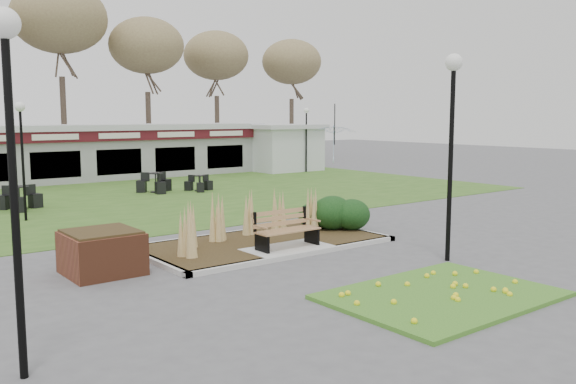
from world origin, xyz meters
TOP-DOWN VIEW (x-y plane):
  - ground at (0.00, 0.00)m, footprint 100.00×100.00m
  - lawn at (0.00, 12.00)m, footprint 34.00×16.00m
  - flower_bed at (0.00, -4.60)m, footprint 4.20×3.00m
  - planting_bed at (1.27, 1.35)m, footprint 6.75×3.40m
  - park_bench at (0.00, 0.25)m, footprint 1.70×0.66m
  - brick_planter at (-4.40, 1.00)m, footprint 1.50×1.50m
  - food_pavilion at (0.00, 19.96)m, footprint 24.60×3.40m
  - service_hut at (13.50, 18.00)m, footprint 4.40×3.40m
  - tree_backdrop at (0.00, 28.00)m, footprint 47.24×5.24m
  - lamp_post_near_left at (-7.17, -3.50)m, footprint 0.39×0.39m
  - lamp_post_near_right at (2.46, -2.82)m, footprint 0.40×0.40m
  - lamp_post_mid_right at (-3.93, 8.89)m, footprint 0.32×0.32m
  - lamp_post_far_right at (13.95, 16.42)m, footprint 0.32×0.32m
  - bistro_set_a at (-3.49, 11.40)m, footprint 1.55×1.54m
  - bistro_set_b at (4.33, 12.26)m, footprint 1.20×1.30m
  - bistro_set_c at (2.56, 12.96)m, footprint 1.60×1.50m
  - patio_umbrella at (13.12, 13.00)m, footprint 2.77×2.80m

SIDE VIEW (x-z plane):
  - ground at x=0.00m, z-range 0.00..0.00m
  - lawn at x=0.00m, z-range 0.00..0.02m
  - flower_bed at x=0.00m, z-range -0.01..0.15m
  - bistro_set_b at x=4.33m, z-range -0.10..0.60m
  - bistro_set_a at x=-3.49m, z-range -0.12..0.73m
  - bistro_set_c at x=2.56m, z-range -0.12..0.74m
  - planting_bed at x=1.27m, z-range -0.27..1.00m
  - brick_planter at x=-4.40m, z-range 0.00..0.95m
  - park_bench at x=0.00m, z-range 0.12..1.05m
  - service_hut at x=13.50m, z-range 0.04..2.86m
  - food_pavilion at x=0.00m, z-range 0.03..2.93m
  - patio_umbrella at x=13.12m, z-range 0.39..3.28m
  - lamp_post_mid_right at x=-3.93m, z-range 0.87..4.69m
  - lamp_post_far_right at x=13.95m, z-range 0.87..4.69m
  - lamp_post_near_left at x=-7.17m, z-range 1.08..5.78m
  - lamp_post_near_right at x=2.46m, z-range 1.09..5.88m
  - tree_backdrop at x=0.00m, z-range 3.18..13.54m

